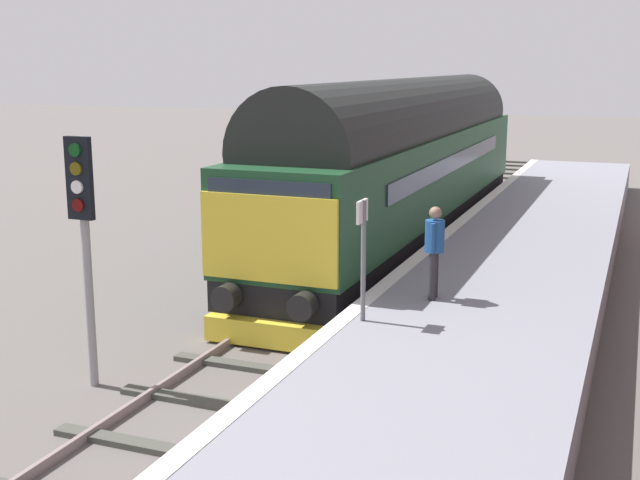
% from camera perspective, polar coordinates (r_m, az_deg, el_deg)
% --- Properties ---
extents(ground_plane, '(140.00, 140.00, 0.00)m').
position_cam_1_polar(ground_plane, '(16.25, -1.68, -6.07)').
color(ground_plane, '#5E5955').
rests_on(ground_plane, ground).
extents(track_main, '(2.50, 60.00, 0.15)m').
position_cam_1_polar(track_main, '(16.23, -1.68, -5.88)').
color(track_main, gray).
rests_on(track_main, ground).
extents(station_platform, '(4.00, 44.00, 1.01)m').
position_cam_1_polar(station_platform, '(15.10, 11.02, -5.72)').
color(station_platform, gray).
rests_on(station_platform, ground).
extents(diesel_locomotive, '(2.74, 18.27, 4.68)m').
position_cam_1_polar(diesel_locomotive, '(22.86, 5.94, 5.57)').
color(diesel_locomotive, black).
rests_on(diesel_locomotive, ground).
extents(signal_post_near, '(0.44, 0.22, 4.00)m').
position_cam_1_polar(signal_post_near, '(13.20, -16.05, 0.95)').
color(signal_post_near, gray).
rests_on(signal_post_near, ground).
extents(platform_number_sign, '(0.10, 0.44, 1.96)m').
position_cam_1_polar(platform_number_sign, '(13.06, 2.98, -0.10)').
color(platform_number_sign, slate).
rests_on(platform_number_sign, station_platform).
extents(waiting_passenger, '(0.36, 0.51, 1.64)m').
position_cam_1_polar(waiting_passenger, '(14.49, 7.93, -0.26)').
color(waiting_passenger, '#2E2B31').
rests_on(waiting_passenger, station_platform).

